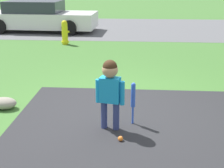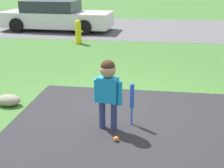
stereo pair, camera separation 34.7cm
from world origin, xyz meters
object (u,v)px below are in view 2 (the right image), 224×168
Objects in this scene: sports_ball at (116,139)px; parked_car at (56,16)px; fire_hydrant at (78,32)px; baseball_bat at (132,98)px; child at (108,85)px.

parked_car is at bearing 112.86° from sports_ball.
fire_hydrant is (-2.12, 6.27, 0.35)m from sports_ball.
baseball_bat is 0.84× the size of fire_hydrant.
parked_car reaches higher than child.
sports_ball is at bearing -106.31° from baseball_bat.
fire_hydrant is at bearing -55.31° from parked_car.
sports_ball is 0.02× the size of parked_car.
fire_hydrant is at bearing 111.71° from baseball_bat.
baseball_bat is 6.16m from fire_hydrant.
sports_ball is at bearing -64.60° from parked_car.
baseball_bat is 0.15× the size of parked_car.
child is at bearing 115.37° from sports_ball.
baseball_bat reaches higher than sports_ball.
child is 1.58× the size of baseball_bat.
parked_car is (-1.59, 2.54, 0.19)m from fire_hydrant.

